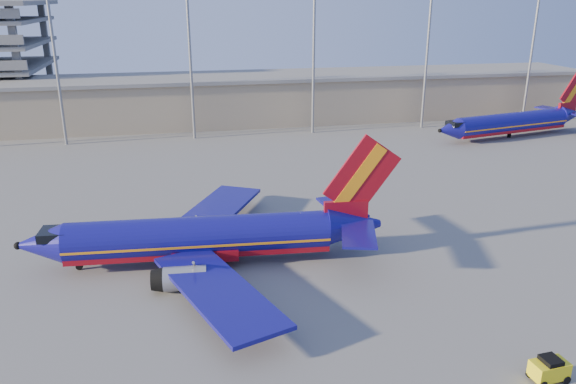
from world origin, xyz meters
name	(u,v)px	position (x,y,z in m)	size (l,w,h in m)	color
ground	(276,253)	(0.00, 0.00, 0.00)	(220.00, 220.00, 0.00)	slate
terminal_building	(271,97)	(10.00, 58.00, 4.32)	(122.00, 16.00, 8.50)	gray
light_mast_row	(253,27)	(5.00, 46.00, 17.55)	(101.60, 1.60, 28.65)	gray
aircraft_main	(209,237)	(-5.97, -0.54, 2.36)	(32.60, 31.29, 11.04)	navy
aircraft_second	(515,122)	(46.87, 36.23, 2.45)	(31.17, 13.40, 10.67)	navy
baggage_tug	(549,369)	(12.82, -20.84, 0.82)	(2.30, 1.50, 1.58)	yellow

